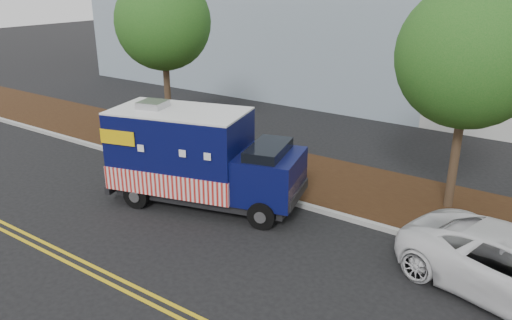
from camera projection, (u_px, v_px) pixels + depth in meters
The scene contains 9 objects.
ground at pixel (229, 209), 15.26m from camera, with size 120.00×120.00×0.00m, color black.
curb at pixel (255, 192), 16.31m from camera, with size 120.00×0.18×0.15m, color #9E9E99.
mulch_strip at pixel (288, 172), 17.93m from camera, with size 120.00×4.00×0.15m, color black.
centerline_near at pixel (114, 276), 11.83m from camera, with size 120.00×0.10×0.01m, color gold.
centerline_far at pixel (106, 281), 11.64m from camera, with size 120.00×0.10×0.01m, color gold.
tree_a at pixel (163, 23), 19.30m from camera, with size 3.72×3.72×6.88m.
tree_c at pixel (470, 57), 13.58m from camera, with size 4.01×4.01×6.66m.
sign_post at pixel (190, 140), 17.81m from camera, with size 0.06×0.06×2.40m, color #473828.
food_truck at pixel (196, 160), 15.26m from camera, with size 6.30×3.63×3.14m.
Camera 1 is at (8.55, -10.84, 6.71)m, focal length 35.00 mm.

